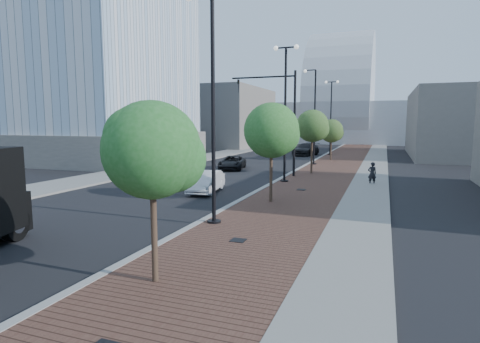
% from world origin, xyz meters
% --- Properties ---
extents(sidewalk, '(7.00, 140.00, 0.12)m').
position_xyz_m(sidewalk, '(3.50, 40.00, 0.06)').
color(sidewalk, '#4C2D23').
rests_on(sidewalk, ground).
extents(concrete_strip, '(2.40, 140.00, 0.13)m').
position_xyz_m(concrete_strip, '(6.20, 40.00, 0.07)').
color(concrete_strip, slate).
rests_on(concrete_strip, ground).
extents(curb, '(0.30, 140.00, 0.14)m').
position_xyz_m(curb, '(0.00, 40.00, 0.07)').
color(curb, gray).
rests_on(curb, ground).
extents(west_sidewalk, '(4.00, 140.00, 0.12)m').
position_xyz_m(west_sidewalk, '(-13.00, 40.00, 0.06)').
color(west_sidewalk, slate).
rests_on(west_sidewalk, ground).
extents(white_sedan, '(1.95, 4.09, 1.29)m').
position_xyz_m(white_sedan, '(-2.93, 16.85, 0.65)').
color(white_sedan, silver).
rests_on(white_sedan, ground).
extents(dark_car_mid, '(2.76, 4.62, 1.20)m').
position_xyz_m(dark_car_mid, '(-5.71, 28.29, 0.60)').
color(dark_car_mid, black).
rests_on(dark_car_mid, ground).
extents(dark_car_far, '(3.05, 5.60, 1.54)m').
position_xyz_m(dark_car_far, '(-2.34, 45.54, 0.77)').
color(dark_car_far, black).
rests_on(dark_car_far, ground).
extents(pedestrian, '(0.65, 0.52, 1.56)m').
position_xyz_m(pedestrian, '(6.33, 23.13, 0.78)').
color(pedestrian, black).
rests_on(pedestrian, ground).
extents(streetlight_1, '(1.44, 0.56, 9.21)m').
position_xyz_m(streetlight_1, '(0.49, 10.00, 4.34)').
color(streetlight_1, black).
rests_on(streetlight_1, ground).
extents(streetlight_2, '(1.72, 0.56, 9.28)m').
position_xyz_m(streetlight_2, '(0.60, 22.00, 4.82)').
color(streetlight_2, black).
rests_on(streetlight_2, ground).
extents(streetlight_3, '(1.44, 0.56, 9.21)m').
position_xyz_m(streetlight_3, '(0.49, 34.00, 4.34)').
color(streetlight_3, black).
rests_on(streetlight_3, ground).
extents(streetlight_4, '(1.72, 0.56, 9.28)m').
position_xyz_m(streetlight_4, '(0.60, 46.00, 4.82)').
color(streetlight_4, black).
rests_on(streetlight_4, ground).
extents(traffic_mast, '(5.09, 0.20, 8.00)m').
position_xyz_m(traffic_mast, '(-0.30, 25.00, 4.98)').
color(traffic_mast, black).
rests_on(traffic_mast, ground).
extents(tree_0, '(2.49, 2.46, 4.74)m').
position_xyz_m(tree_0, '(1.65, 4.02, 3.49)').
color(tree_0, '#382619').
rests_on(tree_0, ground).
extents(tree_1, '(2.82, 2.82, 5.19)m').
position_xyz_m(tree_1, '(1.65, 15.02, 3.77)').
color(tree_1, '#382619').
rests_on(tree_1, ground).
extents(tree_2, '(2.59, 2.57, 5.19)m').
position_xyz_m(tree_2, '(1.65, 27.02, 3.88)').
color(tree_2, '#382619').
rests_on(tree_2, ground).
extents(tree_3, '(2.54, 2.52, 4.52)m').
position_xyz_m(tree_3, '(1.65, 39.02, 3.25)').
color(tree_3, '#382619').
rests_on(tree_3, ground).
extents(tower_podium, '(19.00, 19.00, 3.00)m').
position_xyz_m(tower_podium, '(-24.00, 32.00, 1.50)').
color(tower_podium, '#625D58').
rests_on(tower_podium, ground).
extents(convention_center, '(50.00, 30.00, 50.00)m').
position_xyz_m(convention_center, '(-2.00, 85.00, 6.00)').
color(convention_center, '#ACB1B6').
rests_on(convention_center, ground).
extents(commercial_block_nw, '(14.00, 20.00, 10.00)m').
position_xyz_m(commercial_block_nw, '(-20.00, 60.00, 5.00)').
color(commercial_block_nw, slate).
rests_on(commercial_block_nw, ground).
extents(commercial_block_ne, '(12.00, 22.00, 8.00)m').
position_xyz_m(commercial_block_ne, '(16.00, 50.00, 4.00)').
color(commercial_block_ne, '#65605B').
rests_on(commercial_block_ne, ground).
extents(utility_cover_1, '(0.50, 0.50, 0.02)m').
position_xyz_m(utility_cover_1, '(2.40, 8.00, 0.13)').
color(utility_cover_1, black).
rests_on(utility_cover_1, sidewalk).
extents(utility_cover_2, '(0.50, 0.50, 0.02)m').
position_xyz_m(utility_cover_2, '(2.40, 19.00, 0.13)').
color(utility_cover_2, black).
rests_on(utility_cover_2, sidewalk).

